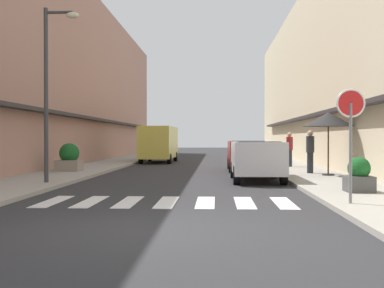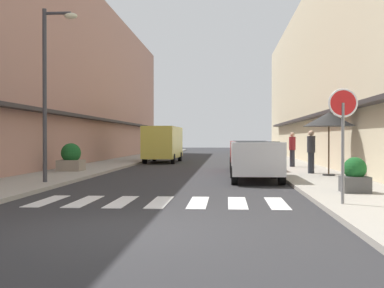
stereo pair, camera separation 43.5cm
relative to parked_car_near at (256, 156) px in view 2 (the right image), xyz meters
The scene contains 16 objects.
ground_plane 11.02m from the parked_car_near, 104.22° to the left, with size 110.21×110.21×0.00m, color #2B2B2D.
sidewalk_left 13.27m from the parked_car_near, 126.55° to the left, with size 2.89×70.14×0.12m, color #9E998E.
sidewalk_right 10.96m from the parked_car_near, 76.79° to the left, with size 2.89×70.14×0.12m, color #9E998E.
building_row_left 17.56m from the parked_car_near, 134.25° to the left, with size 5.50×47.09×10.98m.
building_row_right 14.47m from the parked_car_near, 62.06° to the left, with size 5.50×47.09×10.91m.
crosswalk 6.53m from the parked_car_near, 114.63° to the right, with size 6.15×2.20×0.01m.
parked_car_near is the anchor object (origin of this frame).
parked_car_mid 5.55m from the parked_car_near, 90.00° to the left, with size 1.82×4.24×1.47m.
delivery_van 14.47m from the parked_car_near, 111.26° to the left, with size 2.09×5.44×2.37m.
round_street_sign 6.96m from the parked_car_near, 77.23° to the right, with size 0.65×0.07×2.57m.
street_lamp 7.72m from the parked_car_near, 163.67° to the right, with size 1.19×0.28×5.77m.
cafe_umbrella 3.58m from the parked_car_near, 26.59° to the left, with size 2.01×2.01×2.49m.
planter_corner 5.01m from the parked_car_near, 61.33° to the right, with size 0.71×0.71×0.95m.
planter_midblock 8.80m from the parked_car_near, 156.81° to the left, with size 1.04×1.04×1.25m.
pedestrian_walking_near 7.62m from the parked_car_near, 72.24° to the left, with size 0.34×0.34×1.78m.
pedestrian_walking_far 3.60m from the parked_car_near, 46.73° to the left, with size 0.34×0.34×1.80m.
Camera 2 is at (1.64, -7.96, 1.57)m, focal length 44.09 mm.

